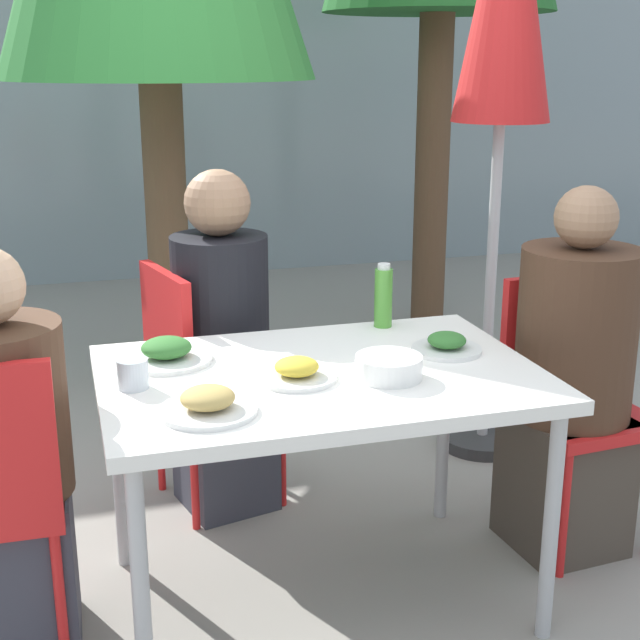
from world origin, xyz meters
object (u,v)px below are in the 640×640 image
at_px(chair_far, 196,367).
at_px(salad_bowl, 389,367).
at_px(drinking_cup, 133,374).
at_px(person_left, 4,471).
at_px(person_far, 222,352).
at_px(chair_right, 569,387).
at_px(closed_umbrella, 506,3).
at_px(person_right, 572,386).
at_px(bottle, 383,297).

relative_size(chair_far, salad_bowl, 4.79).
bearing_deg(drinking_cup, person_left, 178.83).
distance_m(person_left, drinking_cup, 0.42).
relative_size(person_far, salad_bowl, 6.59).
height_order(person_left, chair_right, person_left).
height_order(closed_umbrella, salad_bowl, closed_umbrella).
bearing_deg(chair_right, chair_far, -29.95).
relative_size(chair_far, person_far, 0.73).
bearing_deg(chair_far, person_right, 47.07).
height_order(person_right, chair_far, person_right).
xyz_separation_m(bottle, salad_bowl, (-0.16, -0.47, -0.07)).
height_order(person_far, drinking_cup, person_far).
xyz_separation_m(person_far, salad_bowl, (0.33, -0.78, 0.18)).
distance_m(closed_umbrella, bottle, 1.26).
height_order(bottle, salad_bowl, bottle).
bearing_deg(person_right, salad_bowl, 9.68).
bearing_deg(person_left, drinking_cup, 0.05).
relative_size(closed_umbrella, salad_bowl, 12.87).
bearing_deg(chair_far, person_far, 57.93).
bearing_deg(bottle, salad_bowl, -108.42).
bearing_deg(bottle, person_right, -27.87).
bearing_deg(closed_umbrella, person_far, -169.96).
bearing_deg(person_right, chair_far, -34.16).
xyz_separation_m(person_right, drinking_cup, (-1.38, -0.06, 0.21)).
xyz_separation_m(person_far, drinking_cup, (-0.36, -0.66, 0.19)).
xyz_separation_m(person_left, chair_far, (0.61, 0.68, -0.00)).
xyz_separation_m(person_far, closed_umbrella, (1.13, 0.20, 1.19)).
bearing_deg(bottle, chair_far, 149.16).
bearing_deg(drinking_cup, closed_umbrella, 30.00).
xyz_separation_m(chair_right, person_far, (-1.07, 0.52, 0.06)).
xyz_separation_m(person_right, salad_bowl, (-0.70, -0.18, 0.20)).
bearing_deg(person_right, bottle, -32.62).
relative_size(person_far, drinking_cup, 14.68).
distance_m(person_right, bottle, 0.67).
xyz_separation_m(chair_right, drinking_cup, (-1.43, -0.14, 0.24)).
relative_size(person_right, chair_far, 1.36).
distance_m(chair_far, closed_umbrella, 1.75).
bearing_deg(drinking_cup, salad_bowl, -9.93).
height_order(person_left, person_right, person_right).
distance_m(closed_umbrella, drinking_cup, 1.99).
bearing_deg(person_left, person_far, 44.06).
xyz_separation_m(chair_far, bottle, (0.57, -0.34, 0.30)).
xyz_separation_m(person_right, person_far, (-1.03, 0.60, 0.02)).
relative_size(chair_right, person_right, 0.73).
relative_size(person_left, chair_right, 1.28).
bearing_deg(bottle, person_left, -163.96).
relative_size(closed_umbrella, bottle, 11.35).
height_order(person_left, person_far, person_far).
bearing_deg(person_right, closed_umbrella, -102.42).
relative_size(person_right, salad_bowl, 6.51).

